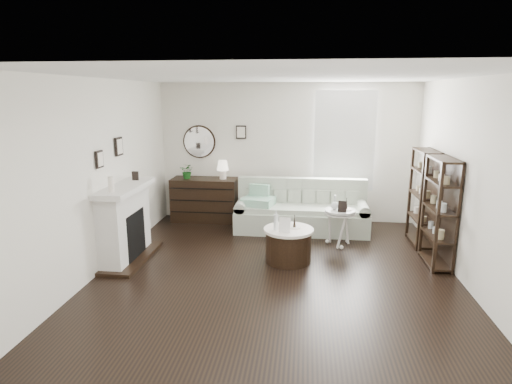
# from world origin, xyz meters

# --- Properties ---
(room) EXTENTS (5.50, 5.50, 5.50)m
(room) POSITION_xyz_m (0.73, 2.70, 1.60)
(room) COLOR black
(room) RESTS_ON ground
(fireplace) EXTENTS (0.50, 1.40, 1.84)m
(fireplace) POSITION_xyz_m (-2.32, 0.30, 0.54)
(fireplace) COLOR white
(fireplace) RESTS_ON ground
(shelf_unit_far) EXTENTS (0.30, 0.80, 1.60)m
(shelf_unit_far) POSITION_xyz_m (2.33, 1.55, 0.80)
(shelf_unit_far) COLOR black
(shelf_unit_far) RESTS_ON ground
(shelf_unit_near) EXTENTS (0.30, 0.80, 1.60)m
(shelf_unit_near) POSITION_xyz_m (2.33, 0.65, 0.80)
(shelf_unit_near) COLOR black
(shelf_unit_near) RESTS_ON ground
(sofa) EXTENTS (2.42, 0.84, 0.94)m
(sofa) POSITION_xyz_m (0.32, 2.07, 0.31)
(sofa) COLOR #9FA996
(sofa) RESTS_ON ground
(quilt) EXTENTS (0.64, 0.56, 0.14)m
(quilt) POSITION_xyz_m (-0.47, 1.95, 0.55)
(quilt) COLOR teal
(quilt) RESTS_ON sofa
(suitcase) EXTENTS (0.56, 0.31, 0.36)m
(suitcase) POSITION_xyz_m (1.21, 2.30, 0.18)
(suitcase) COLOR brown
(suitcase) RESTS_ON ground
(dresser) EXTENTS (1.28, 0.55, 0.86)m
(dresser) POSITION_xyz_m (-1.61, 2.47, 0.43)
(dresser) COLOR black
(dresser) RESTS_ON ground
(table_lamp) EXTENTS (0.25, 0.25, 0.37)m
(table_lamp) POSITION_xyz_m (-1.23, 2.47, 1.04)
(table_lamp) COLOR #F4E9CE
(table_lamp) RESTS_ON dresser
(potted_plant) EXTENTS (0.30, 0.27, 0.30)m
(potted_plant) POSITION_xyz_m (-1.93, 2.42, 1.01)
(potted_plant) COLOR #19571A
(potted_plant) RESTS_ON dresser
(drum_table) EXTENTS (0.75, 0.75, 0.52)m
(drum_table) POSITION_xyz_m (0.14, 0.49, 0.26)
(drum_table) COLOR black
(drum_table) RESTS_ON ground
(pedestal_table) EXTENTS (0.51, 0.51, 0.61)m
(pedestal_table) POSITION_xyz_m (0.96, 1.30, 0.56)
(pedestal_table) COLOR silver
(pedestal_table) RESTS_ON ground
(eiffel_drum) EXTENTS (0.13, 0.13, 0.18)m
(eiffel_drum) POSITION_xyz_m (0.23, 0.54, 0.61)
(eiffel_drum) COLOR black
(eiffel_drum) RESTS_ON drum_table
(bottle_drum) EXTENTS (0.07, 0.07, 0.29)m
(bottle_drum) POSITION_xyz_m (-0.04, 0.41, 0.67)
(bottle_drum) COLOR silver
(bottle_drum) RESTS_ON drum_table
(card_frame_drum) EXTENTS (0.17, 0.08, 0.22)m
(card_frame_drum) POSITION_xyz_m (0.09, 0.30, 0.63)
(card_frame_drum) COLOR white
(card_frame_drum) RESTS_ON drum_table
(eiffel_ped) EXTENTS (0.12, 0.12, 0.18)m
(eiffel_ped) POSITION_xyz_m (1.06, 1.33, 0.70)
(eiffel_ped) COLOR black
(eiffel_ped) RESTS_ON pedestal_table
(flask_ped) EXTENTS (0.13, 0.13, 0.24)m
(flask_ped) POSITION_xyz_m (0.87, 1.32, 0.74)
(flask_ped) COLOR silver
(flask_ped) RESTS_ON pedestal_table
(card_frame_ped) EXTENTS (0.15, 0.08, 0.18)m
(card_frame_ped) POSITION_xyz_m (0.98, 1.17, 0.71)
(card_frame_ped) COLOR black
(card_frame_ped) RESTS_ON pedestal_table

